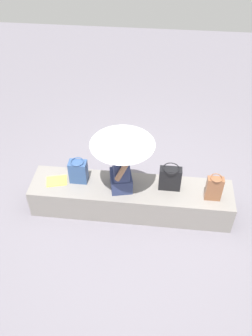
{
  "coord_description": "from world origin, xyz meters",
  "views": [
    {
      "loc": [
        -0.3,
        3.33,
        3.83
      ],
      "look_at": [
        0.07,
        0.0,
        0.79
      ],
      "focal_mm": 37.14,
      "sensor_mm": 36.0,
      "label": 1
    }
  ],
  "objects": [
    {
      "name": "person_seated",
      "position": [
        0.14,
        0.0,
        0.82
      ],
      "size": [
        0.35,
        0.5,
        0.9
      ],
      "color": "navy",
      "rests_on": "stone_bench"
    },
    {
      "name": "magazine",
      "position": [
        1.04,
        0.0,
        0.44
      ],
      "size": [
        0.32,
        0.27,
        0.01
      ],
      "primitive_type": "cube",
      "rotation": [
        0.0,
        0.0,
        0.26
      ],
      "color": "#EAE04C",
      "rests_on": "stone_bench"
    },
    {
      "name": "handbag_black",
      "position": [
        -0.52,
        -0.05,
        0.62
      ],
      "size": [
        0.29,
        0.22,
        0.37
      ],
      "color": "black",
      "rests_on": "stone_bench"
    },
    {
      "name": "ground_plane",
      "position": [
        0.0,
        0.0,
        0.0
      ],
      "size": [
        14.0,
        14.0,
        0.0
      ],
      "primitive_type": "plane",
      "color": "slate"
    },
    {
      "name": "shoulder_bag_spare",
      "position": [
        0.73,
        -0.05,
        0.61
      ],
      "size": [
        0.24,
        0.18,
        0.35
      ],
      "color": "#335184",
      "rests_on": "stone_bench"
    },
    {
      "name": "stone_bench",
      "position": [
        0.0,
        0.0,
        0.22
      ],
      "size": [
        2.79,
        0.59,
        0.44
      ],
      "primitive_type": "cube",
      "color": "gray",
      "rests_on": "ground"
    },
    {
      "name": "tote_bag_canvas",
      "position": [
        -1.09,
        0.08,
        0.62
      ],
      "size": [
        0.21,
        0.16,
        0.38
      ],
      "color": "brown",
      "rests_on": "stone_bench"
    },
    {
      "name": "parasol",
      "position": [
        0.11,
        0.05,
        1.32
      ],
      "size": [
        0.8,
        0.8,
        1.0
      ],
      "color": "#B7B7BC",
      "rests_on": "stone_bench"
    }
  ]
}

